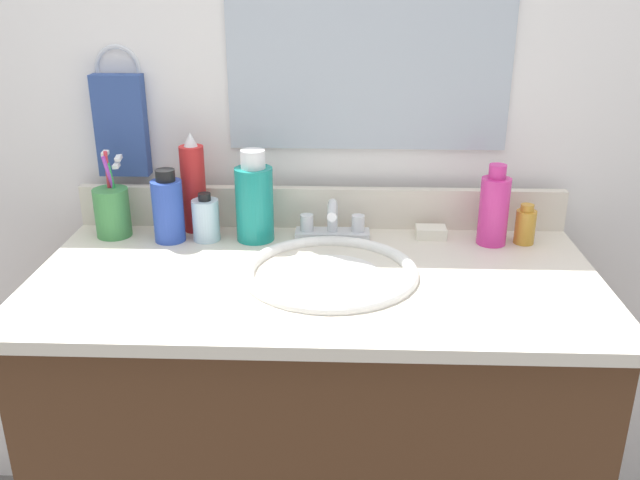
# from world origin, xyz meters

# --- Properties ---
(vanity_cabinet) EXTENTS (1.03, 0.50, 0.74)m
(vanity_cabinet) POSITION_xyz_m (0.00, 0.00, 0.37)
(vanity_cabinet) COLOR #4C2D19
(vanity_cabinet) RESTS_ON ground_plane
(countertop) EXTENTS (1.07, 0.54, 0.02)m
(countertop) POSITION_xyz_m (0.00, 0.00, 0.75)
(countertop) COLOR beige
(countertop) RESTS_ON vanity_cabinet
(backsplash) EXTENTS (1.07, 0.02, 0.09)m
(backsplash) POSITION_xyz_m (0.00, 0.26, 0.81)
(backsplash) COLOR beige
(backsplash) RESTS_ON countertop
(back_wall) EXTENTS (2.17, 0.04, 1.30)m
(back_wall) POSITION_xyz_m (0.00, 0.32, 0.65)
(back_wall) COLOR white
(back_wall) RESTS_ON ground_plane
(mirror_panel) EXTENTS (0.60, 0.01, 0.56)m
(mirror_panel) POSITION_xyz_m (0.10, 0.30, 1.21)
(mirror_panel) COLOR #B2BCC6
(towel_ring) EXTENTS (0.10, 0.01, 0.10)m
(towel_ring) POSITION_xyz_m (-0.44, 0.30, 1.10)
(towel_ring) COLOR silver
(hand_towel) EXTENTS (0.11, 0.04, 0.22)m
(hand_towel) POSITION_xyz_m (-0.44, 0.28, 0.98)
(hand_towel) COLOR #334C8C
(sink_basin) EXTENTS (0.33, 0.33, 0.11)m
(sink_basin) POSITION_xyz_m (0.03, 0.00, 0.73)
(sink_basin) COLOR white
(sink_basin) RESTS_ON countertop
(faucet) EXTENTS (0.16, 0.10, 0.08)m
(faucet) POSITION_xyz_m (0.03, 0.19, 0.79)
(faucet) COLOR silver
(faucet) RESTS_ON countertop
(bottle_shampoo_blue) EXTENTS (0.06, 0.06, 0.16)m
(bottle_shampoo_blue) POSITION_xyz_m (-0.32, 0.16, 0.83)
(bottle_shampoo_blue) COLOR #2D4CB2
(bottle_shampoo_blue) RESTS_ON countertop
(bottle_spray_red) EXTENTS (0.05, 0.05, 0.22)m
(bottle_spray_red) POSITION_xyz_m (-0.27, 0.23, 0.86)
(bottle_spray_red) COLOR red
(bottle_spray_red) RESTS_ON countertop
(bottle_soap_pink) EXTENTS (0.06, 0.06, 0.17)m
(bottle_soap_pink) POSITION_xyz_m (0.36, 0.17, 0.84)
(bottle_soap_pink) COLOR #D8338C
(bottle_soap_pink) RESTS_ON countertop
(bottle_oil_amber) EXTENTS (0.04, 0.04, 0.09)m
(bottle_oil_amber) POSITION_xyz_m (0.43, 0.18, 0.80)
(bottle_oil_amber) COLOR gold
(bottle_oil_amber) RESTS_ON countertop
(bottle_gel_clear) EXTENTS (0.06, 0.06, 0.10)m
(bottle_gel_clear) POSITION_xyz_m (-0.24, 0.17, 0.81)
(bottle_gel_clear) COLOR silver
(bottle_gel_clear) RESTS_ON countertop
(bottle_mouthwash_teal) EXTENTS (0.08, 0.08, 0.19)m
(bottle_mouthwash_teal) POSITION_xyz_m (-0.14, 0.18, 0.85)
(bottle_mouthwash_teal) COLOR teal
(bottle_mouthwash_teal) RESTS_ON countertop
(cup_green) EXTENTS (0.07, 0.08, 0.19)m
(cup_green) POSITION_xyz_m (-0.44, 0.19, 0.82)
(cup_green) COLOR #3F8C47
(cup_green) RESTS_ON countertop
(soap_bar) EXTENTS (0.06, 0.04, 0.02)m
(soap_bar) POSITION_xyz_m (0.24, 0.20, 0.77)
(soap_bar) COLOR white
(soap_bar) RESTS_ON countertop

